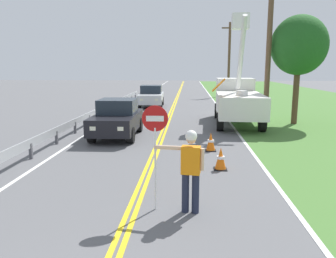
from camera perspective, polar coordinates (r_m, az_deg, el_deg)
The scene contains 15 objects.
centerline_yellow_left at distance 22.23m, azimuth 0.14°, elevation 2.40°, with size 0.11×110.00×0.01m, color yellow.
centerline_yellow_right at distance 22.22m, azimuth 0.60°, elevation 2.39°, with size 0.11×110.00×0.01m, color yellow.
edge_line_right at distance 22.32m, azimuth 9.64°, elevation 2.28°, with size 0.12×110.00×0.01m, color silver.
edge_line_left at distance 22.71m, azimuth -8.75°, elevation 2.44°, with size 0.12×110.00×0.01m, color silver.
flagger_worker at distance 7.20m, azimuth 3.81°, elevation -6.33°, with size 1.08×0.31×1.83m.
stop_sign_paddle at distance 7.18m, azimuth -2.21°, elevation -0.90°, with size 0.56×0.04×2.33m.
utility_bucket_truck at distance 19.32m, azimuth 11.70°, elevation 5.22°, with size 2.96×6.91×5.95m.
oncoming_sedan_nearest at distance 15.37m, azimuth -8.63°, elevation 1.77°, with size 1.95×4.12×1.70m.
oncoming_sedan_second at distance 27.04m, azimuth -2.89°, elevation 5.59°, with size 2.03×4.16×1.70m.
utility_pole_near at distance 19.14m, azimuth 16.78°, elevation 13.06°, with size 1.80×0.28×7.91m.
utility_pole_mid at distance 38.41m, azimuth 10.36°, elevation 11.83°, with size 1.80×0.28×7.95m.
traffic_cone_lead at distance 10.50m, azimuth 8.94°, elevation -5.06°, with size 0.40×0.40×0.70m.
traffic_cone_mid at distance 12.77m, azimuth 7.29°, elevation -2.23°, with size 0.40×0.40×0.70m.
guardrail_left_shoulder at distance 19.82m, azimuth -12.37°, elevation 2.67°, with size 0.10×32.00×0.71m.
roadside_tree_verge at distance 19.93m, azimuth 21.41°, elevation 13.06°, with size 3.00×3.00×5.90m.
Camera 1 is at (1.22, -1.97, 3.12)m, focal length 35.81 mm.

